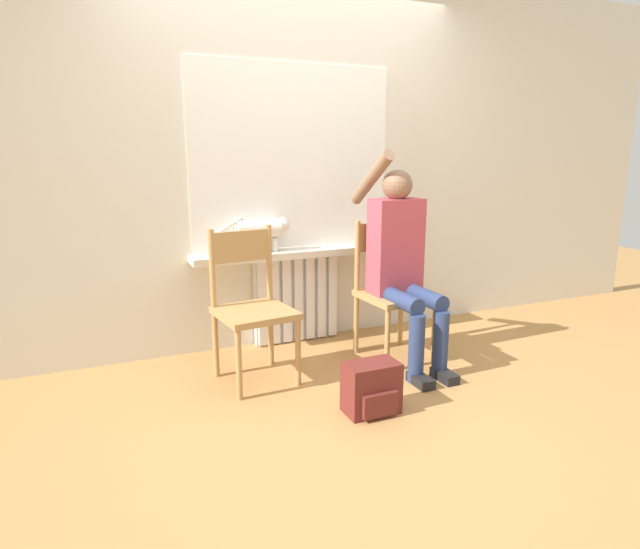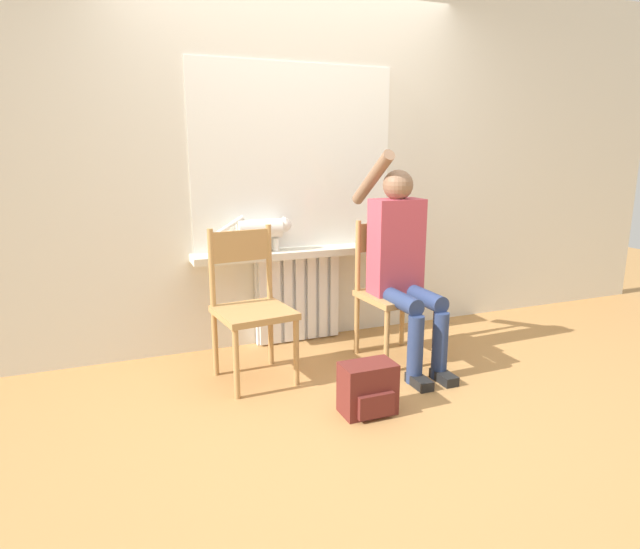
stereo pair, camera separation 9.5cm
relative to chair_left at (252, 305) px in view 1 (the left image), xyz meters
name	(u,v)px [view 1 (the left image)]	position (x,y,z in m)	size (l,w,h in m)	color
ground_plane	(369,403)	(0.51, -0.61, -0.49)	(12.00, 12.00, 0.00)	#B27F47
wall_with_window	(292,160)	(0.51, 0.62, 0.86)	(7.00, 0.06, 2.70)	silver
radiator	(297,298)	(0.51, 0.55, -0.15)	(0.65, 0.08, 0.67)	white
windowsill	(299,253)	(0.51, 0.48, 0.21)	(1.57, 0.22, 0.05)	beige
window_glass	(293,158)	(0.51, 0.59, 0.88)	(1.50, 0.01, 1.30)	white
chair_left	(252,305)	(0.00, 0.00, 0.00)	(0.49, 0.49, 0.95)	#B2844C
chair_right	(392,289)	(1.00, 0.00, 0.00)	(0.47, 0.47, 0.95)	#B2844C
person	(402,258)	(1.01, -0.11, 0.24)	(0.36, 0.98, 1.43)	navy
cat	(261,229)	(0.23, 0.50, 0.39)	(0.55, 0.14, 0.27)	silver
backpack	(372,388)	(0.47, -0.70, -0.35)	(0.30, 0.21, 0.29)	maroon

